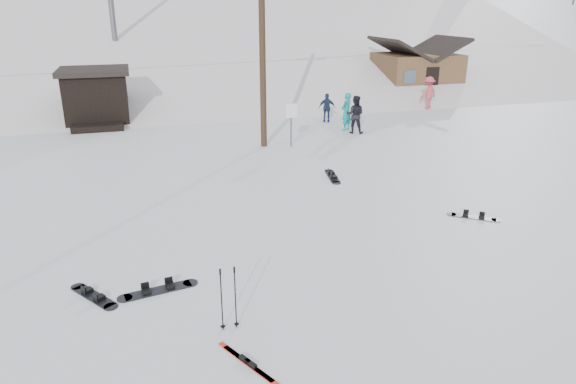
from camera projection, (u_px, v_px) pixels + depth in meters
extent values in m
plane|color=white|center=(349.00, 352.00, 9.03)|extent=(200.00, 200.00, 0.00)
cube|color=silver|center=(168.00, 159.00, 62.62)|extent=(60.00, 85.24, 65.97)
cube|color=white|center=(462.00, 138.00, 68.03)|extent=(45.66, 93.98, 54.59)
cylinder|color=#3A2819|center=(262.00, 37.00, 20.61)|extent=(0.26, 0.26, 9.00)
cylinder|color=#595B60|center=(291.00, 126.00, 21.79)|extent=(0.07, 0.07, 1.80)
cube|color=white|center=(291.00, 111.00, 21.53)|extent=(0.50, 0.04, 0.60)
cube|color=black|center=(97.00, 98.00, 26.13)|extent=(3.00, 3.00, 2.50)
cube|color=black|center=(93.00, 71.00, 25.66)|extent=(3.40, 3.40, 0.25)
cube|color=black|center=(98.00, 127.00, 24.89)|extent=(2.40, 1.20, 0.30)
cube|color=brown|center=(416.00, 74.00, 34.19)|extent=(5.00, 4.00, 2.70)
cube|color=black|center=(400.00, 49.00, 33.24)|extent=(2.69, 4.40, 1.43)
cube|color=black|center=(436.00, 48.00, 33.97)|extent=(2.69, 4.40, 1.43)
cube|color=black|center=(432.00, 82.00, 32.46)|extent=(0.90, 0.06, 1.90)
cube|color=red|center=(251.00, 366.00, 8.68)|extent=(0.74, 1.31, 0.02)
cube|color=black|center=(251.00, 364.00, 8.66)|extent=(0.18, 0.26, 0.06)
cube|color=red|center=(245.00, 361.00, 8.78)|extent=(0.74, 1.31, 0.02)
cube|color=black|center=(245.00, 360.00, 8.76)|extent=(0.18, 0.26, 0.06)
cylinder|color=black|center=(222.00, 301.00, 9.45)|extent=(0.02, 0.02, 1.24)
cylinder|color=black|center=(223.00, 326.00, 9.65)|extent=(0.09, 0.09, 0.01)
cylinder|color=black|center=(220.00, 272.00, 9.25)|extent=(0.04, 0.04, 0.11)
cylinder|color=black|center=(235.00, 298.00, 9.52)|extent=(0.02, 0.02, 1.24)
cylinder|color=black|center=(236.00, 324.00, 9.72)|extent=(0.09, 0.09, 0.01)
cylinder|color=black|center=(234.00, 270.00, 9.32)|extent=(0.04, 0.04, 0.11)
cube|color=black|center=(158.00, 290.00, 10.95)|extent=(1.44, 0.55, 0.03)
cylinder|color=black|center=(190.00, 283.00, 11.24)|extent=(0.32, 0.32, 0.03)
cylinder|color=black|center=(125.00, 298.00, 10.65)|extent=(0.32, 0.32, 0.03)
cube|color=black|center=(170.00, 285.00, 11.03)|extent=(0.21, 0.26, 0.09)
cube|color=black|center=(146.00, 291.00, 10.82)|extent=(0.21, 0.26, 0.09)
cube|color=black|center=(94.00, 296.00, 10.73)|extent=(0.94, 1.19, 0.03)
cylinder|color=black|center=(78.00, 287.00, 11.09)|extent=(0.29, 0.29, 0.03)
cylinder|color=black|center=(111.00, 307.00, 10.36)|extent=(0.29, 0.29, 0.03)
cube|color=black|center=(87.00, 291.00, 10.84)|extent=(0.26, 0.24, 0.08)
cube|color=black|center=(99.00, 298.00, 10.58)|extent=(0.26, 0.24, 0.08)
cube|color=black|center=(474.00, 217.00, 14.71)|extent=(1.13, 0.96, 0.02)
cylinder|color=black|center=(496.00, 220.00, 14.51)|extent=(0.28, 0.28, 0.02)
cylinder|color=black|center=(452.00, 214.00, 14.92)|extent=(0.28, 0.28, 0.02)
cube|color=black|center=(482.00, 217.00, 14.62)|extent=(0.24, 0.25, 0.08)
cube|color=black|center=(466.00, 214.00, 14.77)|extent=(0.24, 0.25, 0.08)
cube|color=black|center=(332.00, 177.00, 18.18)|extent=(0.55, 1.40, 0.03)
cylinder|color=black|center=(329.00, 171.00, 18.81)|extent=(0.31, 0.31, 0.03)
cylinder|color=black|center=(336.00, 183.00, 17.54)|extent=(0.31, 0.31, 0.03)
cube|color=black|center=(331.00, 173.00, 18.38)|extent=(0.25, 0.20, 0.09)
cube|color=black|center=(334.00, 177.00, 17.92)|extent=(0.25, 0.20, 0.09)
imported|color=#0E8E83|center=(346.00, 112.00, 24.60)|extent=(0.79, 0.73, 1.81)
imported|color=black|center=(355.00, 114.00, 24.08)|extent=(1.09, 1.02, 1.78)
imported|color=#BE434E|center=(428.00, 93.00, 29.58)|extent=(1.37, 1.05, 1.87)
imported|color=#1C2746|center=(327.00, 108.00, 26.40)|extent=(0.94, 0.62, 1.48)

